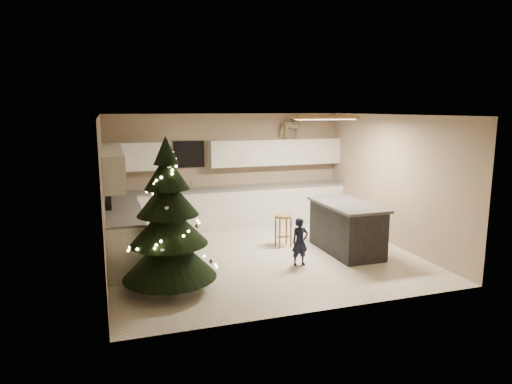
% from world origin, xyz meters
% --- Properties ---
extents(ground_plane, '(5.50, 5.50, 0.00)m').
position_xyz_m(ground_plane, '(0.00, 0.00, 0.00)').
color(ground_plane, silver).
extents(room_shell, '(5.52, 5.02, 2.61)m').
position_xyz_m(room_shell, '(0.02, 0.00, 1.75)').
color(room_shell, gray).
rests_on(room_shell, ground_plane).
extents(cabinetry, '(5.50, 3.20, 2.00)m').
position_xyz_m(cabinetry, '(-0.91, 1.65, 0.76)').
color(cabinetry, white).
rests_on(cabinetry, ground_plane).
extents(island, '(0.90, 1.70, 0.95)m').
position_xyz_m(island, '(1.62, -0.28, 0.48)').
color(island, black).
rests_on(island, ground_plane).
extents(bar_stool, '(0.33, 0.33, 0.64)m').
position_xyz_m(bar_stool, '(0.59, 0.41, 0.48)').
color(bar_stool, olive).
rests_on(bar_stool, ground_plane).
extents(christmas_tree, '(1.46, 1.41, 2.33)m').
position_xyz_m(christmas_tree, '(-1.85, -1.12, 0.96)').
color(christmas_tree, '#3F2816').
rests_on(christmas_tree, ground_plane).
extents(toddler, '(0.31, 0.21, 0.84)m').
position_xyz_m(toddler, '(0.46, -0.71, 0.42)').
color(toddler, black).
rests_on(toddler, ground_plane).
extents(rocking_horse, '(0.63, 0.34, 0.53)m').
position_xyz_m(rocking_horse, '(1.57, 2.33, 2.28)').
color(rocking_horse, olive).
rests_on(rocking_horse, cabinetry).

